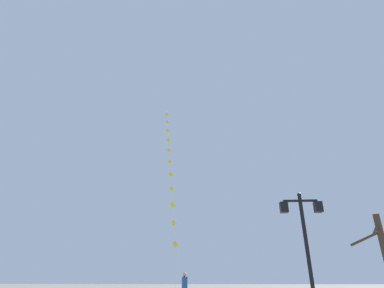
{
  "coord_description": "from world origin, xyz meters",
  "views": [
    {
      "loc": [
        -1.13,
        -2.12,
        1.37
      ],
      "look_at": [
        -2.27,
        17.6,
        10.2
      ],
      "focal_mm": 28.36,
      "sensor_mm": 36.0,
      "label": 1
    }
  ],
  "objects": [
    {
      "name": "kite_train",
      "position": [
        -4.42,
        22.49,
        10.02
      ],
      "size": [
        3.03,
        11.28,
        18.7
      ],
      "color": "brown",
      "rests_on": "ground_plane"
    },
    {
      "name": "twin_lantern_lamp_post",
      "position": [
        2.36,
        9.64,
        3.09
      ],
      "size": [
        1.57,
        0.28,
        4.44
      ],
      "color": "black",
      "rests_on": "ground_plane"
    }
  ]
}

